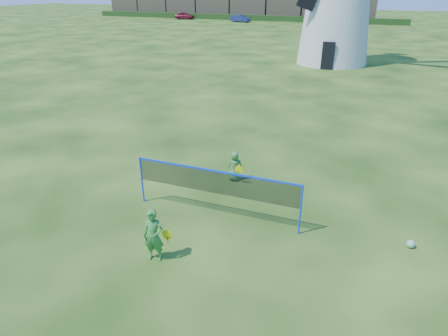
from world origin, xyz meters
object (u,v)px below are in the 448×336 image
player_girl (154,236)px  badminton_net (216,183)px  car_left (185,16)px  car_right (240,18)px  play_ball (411,244)px  player_boy (235,166)px

player_girl → badminton_net: bearing=64.5°
car_left → car_right: car_left is taller
player_girl → car_left: bearing=106.2°
play_ball → player_boy: bearing=160.5°
player_girl → car_right: 67.12m
badminton_net → play_ball: 5.52m
player_girl → car_right: (-19.29, 64.28, -0.10)m
player_girl → play_ball: 6.74m
player_girl → car_right: bearing=97.4°
player_boy → badminton_net: bearing=74.9°
player_boy → car_left: car_left is taller
car_left → car_right: bearing=-107.8°
play_ball → car_left: size_ratio=0.06×
badminton_net → player_boy: bearing=95.8°
badminton_net → car_right: bearing=107.9°
player_girl → player_boy: 4.84m
car_left → player_girl: bearing=-162.9°
car_right → play_ball: bearing=-145.1°
badminton_net → player_girl: (-0.69, -2.39, -0.42)m
badminton_net → play_ball: size_ratio=22.95×
player_boy → car_left: 69.35m
badminton_net → player_boy: badminton_net is taller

